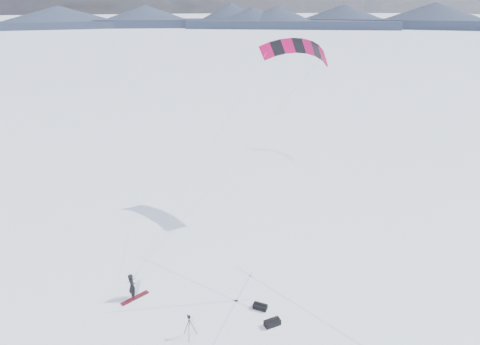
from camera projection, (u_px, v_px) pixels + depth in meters
ground at (196, 319)px, 21.19m from camera, size 1800.00×1800.00×0.00m
horizon_hills at (193, 266)px, 19.90m from camera, size 704.84×706.81×8.41m
snow_tracks at (173, 334)px, 20.24m from camera, size 13.93×10.25×0.01m
snowkiter at (134, 298)px, 22.74m from camera, size 0.42×0.61×1.61m
snowboard at (135, 298)px, 22.69m from camera, size 1.69×0.63×0.04m
tripod at (189, 323)px, 19.74m from camera, size 0.61×0.68×1.32m
gear_bag_a at (272, 323)px, 20.72m from camera, size 0.89×0.50×0.38m
gear_bag_b at (260, 307)px, 21.85m from camera, size 0.76×0.84×0.35m
power_kite at (295, 51)px, 29.12m from camera, size 16.25×7.68×12.01m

